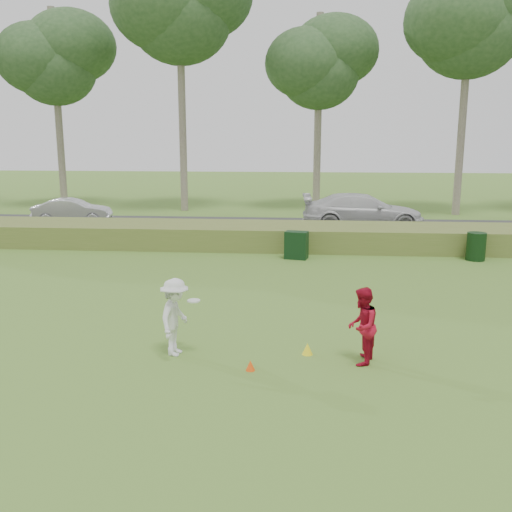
# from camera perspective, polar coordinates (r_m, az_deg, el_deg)

# --- Properties ---
(ground) EXTENTS (120.00, 120.00, 0.00)m
(ground) POSITION_cam_1_polar(r_m,az_deg,el_deg) (12.05, -1.65, -10.05)
(ground) COLOR #457326
(ground) RESTS_ON ground
(reed_strip) EXTENTS (80.00, 3.00, 0.90)m
(reed_strip) POSITION_cam_1_polar(r_m,az_deg,el_deg) (23.48, 1.67, 2.03)
(reed_strip) COLOR #576A2A
(reed_strip) RESTS_ON ground
(park_road) EXTENTS (80.00, 6.00, 0.06)m
(park_road) POSITION_cam_1_polar(r_m,az_deg,el_deg) (28.48, 2.24, 2.95)
(park_road) COLOR #2D2D2D
(park_road) RESTS_ON ground
(tree_2) EXTENTS (6.50, 6.50, 12.00)m
(tree_2) POSITION_cam_1_polar(r_m,az_deg,el_deg) (38.53, -19.51, 18.01)
(tree_2) COLOR gray
(tree_2) RESTS_ON ground
(tree_3) EXTENTS (7.80, 7.80, 15.50)m
(tree_3) POSITION_cam_1_polar(r_m,az_deg,el_deg) (35.57, -7.66, 23.41)
(tree_3) COLOR gray
(tree_3) RESTS_ON ground
(tree_4) EXTENTS (6.24, 6.24, 11.50)m
(tree_4) POSITION_cam_1_polar(r_m,az_deg,el_deg) (35.83, 6.33, 18.49)
(tree_4) COLOR gray
(tree_4) RESTS_ON ground
(tree_5) EXTENTS (7.28, 7.28, 14.00)m
(tree_5) POSITION_cam_1_polar(r_m,az_deg,el_deg) (35.20, 20.58, 21.04)
(tree_5) COLOR gray
(tree_5) RESTS_ON ground
(player_white) EXTENTS (0.91, 1.14, 1.64)m
(player_white) POSITION_cam_1_polar(r_m,az_deg,el_deg) (12.02, -8.09, -6.06)
(player_white) COLOR white
(player_white) RESTS_ON ground
(player_red) EXTENTS (0.78, 0.90, 1.57)m
(player_red) POSITION_cam_1_polar(r_m,az_deg,el_deg) (11.66, 10.55, -6.90)
(player_red) COLOR #A70E25
(player_red) RESTS_ON ground
(cone_orange) EXTENTS (0.19, 0.19, 0.21)m
(cone_orange) POSITION_cam_1_polar(r_m,az_deg,el_deg) (11.37, -0.56, -10.88)
(cone_orange) COLOR #FF4D0D
(cone_orange) RESTS_ON ground
(cone_yellow) EXTENTS (0.23, 0.23, 0.25)m
(cone_yellow) POSITION_cam_1_polar(r_m,az_deg,el_deg) (12.18, 5.16, -9.23)
(cone_yellow) COLOR yellow
(cone_yellow) RESTS_ON ground
(utility_cabinet) EXTENTS (0.91, 0.68, 1.03)m
(utility_cabinet) POSITION_cam_1_polar(r_m,az_deg,el_deg) (21.20, 4.07, 1.09)
(utility_cabinet) COLOR black
(utility_cabinet) RESTS_ON ground
(trash_bin) EXTENTS (0.80, 0.80, 1.03)m
(trash_bin) POSITION_cam_1_polar(r_m,az_deg,el_deg) (22.40, 21.15, 0.90)
(trash_bin) COLOR black
(trash_bin) RESTS_ON ground
(car_mid) EXTENTS (4.06, 2.00, 1.28)m
(car_mid) POSITION_cam_1_polar(r_m,az_deg,el_deg) (30.67, -17.89, 4.29)
(car_mid) COLOR silver
(car_mid) RESTS_ON park_road
(car_right) EXTENTS (5.88, 2.56, 1.68)m
(car_right) POSITION_cam_1_polar(r_m,az_deg,el_deg) (28.12, 10.62, 4.43)
(car_right) COLOR silver
(car_right) RESTS_ON park_road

